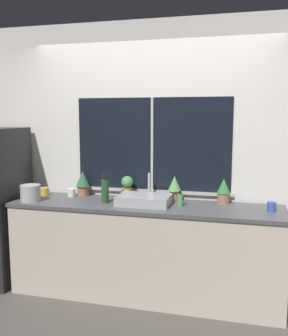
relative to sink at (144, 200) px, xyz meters
name	(u,v)px	position (x,y,z in m)	size (l,w,h in m)	color
ground_plane	(136,309)	(0.00, -0.29, -0.96)	(14.00, 14.00, 0.00)	#4C4742
wall_back	(153,155)	(0.00, 0.37, 0.39)	(8.00, 0.09, 2.70)	silver
wall_left	(10,145)	(-2.24, 1.21, 0.39)	(0.06, 7.00, 2.70)	silver
counter	(144,250)	(0.00, 0.00, -0.50)	(2.61, 0.61, 0.92)	beige
sink	(144,200)	(0.00, 0.00, 0.00)	(0.50, 0.39, 0.27)	#ADADB2
potted_plant_far_left	(83,182)	(-0.72, 0.23, 0.10)	(0.15, 0.15, 0.26)	#9E6B4C
potted_plant_center_left	(127,187)	(-0.23, 0.23, 0.07)	(0.12, 0.12, 0.23)	#9E6B4C
potted_plant_center_right	(175,187)	(0.26, 0.23, 0.10)	(0.13, 0.13, 0.25)	#9E6B4C
potted_plant_far_right	(224,190)	(0.74, 0.23, 0.08)	(0.13, 0.13, 0.24)	#9E6B4C
soap_bottle	(180,200)	(0.35, 0.02, 0.01)	(0.05, 0.05, 0.15)	#519E5B
bottle_tall	(105,190)	(-0.38, -0.03, 0.07)	(0.07, 0.07, 0.29)	#235128
mug_yellow	(44,192)	(-1.12, 0.13, 0.00)	(0.09, 0.09, 0.08)	gold
mug_blue	(272,207)	(1.16, 0.02, 0.00)	(0.08, 0.08, 0.09)	#3351AD
mug_white	(72,193)	(-0.82, 0.15, 0.00)	(0.08, 0.08, 0.08)	white
kettle	(31,192)	(-1.12, -0.14, 0.04)	(0.20, 0.20, 0.18)	#B2B2B7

